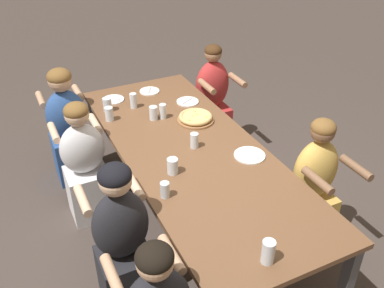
{
  "coord_description": "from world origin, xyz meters",
  "views": [
    {
      "loc": [
        2.46,
        -1.19,
        2.57
      ],
      "look_at": [
        0.0,
        0.0,
        0.81
      ],
      "focal_mm": 40.0,
      "sensor_mm": 36.0,
      "label": 1
    }
  ],
  "objects_px": {
    "pizza_board_main": "(196,118)",
    "diner_far_left": "(212,103)",
    "diner_near_left": "(69,129)",
    "drinking_glass_h": "(133,101)",
    "drinking_glass_i": "(165,190)",
    "diner_near_midleft": "(85,167)",
    "diner_far_midright": "(312,191)",
    "drinking_glass_a": "(173,167)",
    "drinking_glass_d": "(109,115)",
    "drinking_glass_g": "(163,112)",
    "drinking_glass_b": "(153,113)",
    "empty_plate_c": "(150,91)",
    "drinking_glass_c": "(107,105)",
    "empty_plate_d": "(188,102)",
    "drinking_glass_e": "(268,253)",
    "empty_plate_b": "(113,100)",
    "diner_near_midright": "(123,245)",
    "drinking_glass_f": "(194,141)",
    "empty_plate_a": "(250,155)"
  },
  "relations": [
    {
      "from": "drinking_glass_a",
      "to": "drinking_glass_h",
      "type": "xyz_separation_m",
      "value": [
        -1.06,
        0.08,
        0.01
      ]
    },
    {
      "from": "pizza_board_main",
      "to": "diner_far_left",
      "type": "relative_size",
      "value": 0.27
    },
    {
      "from": "drinking_glass_b",
      "to": "drinking_glass_c",
      "type": "distance_m",
      "value": 0.45
    },
    {
      "from": "drinking_glass_b",
      "to": "drinking_glass_f",
      "type": "relative_size",
      "value": 0.99
    },
    {
      "from": "empty_plate_c",
      "to": "drinking_glass_g",
      "type": "distance_m",
      "value": 0.55
    },
    {
      "from": "diner_near_midright",
      "to": "empty_plate_a",
      "type": "bearing_deg",
      "value": 12.28
    },
    {
      "from": "drinking_glass_b",
      "to": "drinking_glass_c",
      "type": "bearing_deg",
      "value": -135.6
    },
    {
      "from": "diner_near_midright",
      "to": "diner_near_midleft",
      "type": "xyz_separation_m",
      "value": [
        -1.01,
        0.0,
        -0.04
      ]
    },
    {
      "from": "empty_plate_b",
      "to": "empty_plate_c",
      "type": "xyz_separation_m",
      "value": [
        -0.02,
        0.37,
        0.0
      ]
    },
    {
      "from": "drinking_glass_h",
      "to": "diner_far_left",
      "type": "relative_size",
      "value": 0.12
    },
    {
      "from": "drinking_glass_b",
      "to": "diner_far_left",
      "type": "height_order",
      "value": "diner_far_left"
    },
    {
      "from": "drinking_glass_h",
      "to": "diner_far_midright",
      "type": "xyz_separation_m",
      "value": [
        1.42,
        0.91,
        -0.31
      ]
    },
    {
      "from": "drinking_glass_g",
      "to": "diner_near_left",
      "type": "height_order",
      "value": "diner_near_left"
    },
    {
      "from": "empty_plate_c",
      "to": "drinking_glass_b",
      "type": "relative_size",
      "value": 1.6
    },
    {
      "from": "drinking_glass_f",
      "to": "diner_near_midleft",
      "type": "height_order",
      "value": "diner_near_midleft"
    },
    {
      "from": "empty_plate_c",
      "to": "diner_far_midright",
      "type": "bearing_deg",
      "value": 21.83
    },
    {
      "from": "drinking_glass_a",
      "to": "drinking_glass_b",
      "type": "height_order",
      "value": "drinking_glass_b"
    },
    {
      "from": "drinking_glass_h",
      "to": "diner_far_midright",
      "type": "distance_m",
      "value": 1.72
    },
    {
      "from": "drinking_glass_h",
      "to": "drinking_glass_i",
      "type": "relative_size",
      "value": 1.22
    },
    {
      "from": "drinking_glass_a",
      "to": "diner_far_left",
      "type": "relative_size",
      "value": 0.1
    },
    {
      "from": "diner_near_midleft",
      "to": "diner_far_midright",
      "type": "height_order",
      "value": "diner_far_midright"
    },
    {
      "from": "drinking_glass_c",
      "to": "diner_far_midright",
      "type": "height_order",
      "value": "diner_far_midright"
    },
    {
      "from": "drinking_glass_b",
      "to": "diner_near_midleft",
      "type": "xyz_separation_m",
      "value": [
        0.06,
        -0.65,
        -0.32
      ]
    },
    {
      "from": "drinking_glass_e",
      "to": "diner_far_left",
      "type": "bearing_deg",
      "value": 159.05
    },
    {
      "from": "drinking_glass_a",
      "to": "diner_near_left",
      "type": "bearing_deg",
      "value": -159.98
    },
    {
      "from": "pizza_board_main",
      "to": "drinking_glass_b",
      "type": "bearing_deg",
      "value": -120.89
    },
    {
      "from": "drinking_glass_g",
      "to": "diner_far_midright",
      "type": "xyz_separation_m",
      "value": [
        1.13,
        0.75,
        -0.31
      ]
    },
    {
      "from": "empty_plate_b",
      "to": "empty_plate_d",
      "type": "bearing_deg",
      "value": 60.79
    },
    {
      "from": "drinking_glass_a",
      "to": "drinking_glass_i",
      "type": "xyz_separation_m",
      "value": [
        0.22,
        -0.15,
        0.0
      ]
    },
    {
      "from": "drinking_glass_e",
      "to": "diner_near_midright",
      "type": "distance_m",
      "value": 0.96
    },
    {
      "from": "drinking_glass_g",
      "to": "diner_far_left",
      "type": "relative_size",
      "value": 0.11
    },
    {
      "from": "empty_plate_b",
      "to": "drinking_glass_c",
      "type": "height_order",
      "value": "drinking_glass_c"
    },
    {
      "from": "drinking_glass_c",
      "to": "pizza_board_main",
      "type": "bearing_deg",
      "value": 50.98
    },
    {
      "from": "drinking_glass_h",
      "to": "diner_near_midright",
      "type": "height_order",
      "value": "diner_near_midright"
    },
    {
      "from": "drinking_glass_i",
      "to": "diner_far_midright",
      "type": "height_order",
      "value": "diner_far_midright"
    },
    {
      "from": "empty_plate_b",
      "to": "diner_near_midright",
      "type": "bearing_deg",
      "value": -15.58
    },
    {
      "from": "diner_near_midright",
      "to": "diner_far_midright",
      "type": "distance_m",
      "value": 1.48
    },
    {
      "from": "empty_plate_c",
      "to": "drinking_glass_a",
      "type": "bearing_deg",
      "value": -13.99
    },
    {
      "from": "diner_near_midleft",
      "to": "diner_far_midright",
      "type": "bearing_deg",
      "value": -36.11
    },
    {
      "from": "drinking_glass_c",
      "to": "drinking_glass_d",
      "type": "height_order",
      "value": "drinking_glass_c"
    },
    {
      "from": "drinking_glass_c",
      "to": "drinking_glass_h",
      "type": "relative_size",
      "value": 0.91
    },
    {
      "from": "empty_plate_a",
      "to": "diner_far_left",
      "type": "xyz_separation_m",
      "value": [
        -1.31,
        0.39,
        -0.25
      ]
    },
    {
      "from": "empty_plate_d",
      "to": "drinking_glass_e",
      "type": "bearing_deg",
      "value": -12.46
    },
    {
      "from": "drinking_glass_a",
      "to": "drinking_glass_i",
      "type": "height_order",
      "value": "drinking_glass_a"
    },
    {
      "from": "diner_near_left",
      "to": "drinking_glass_h",
      "type": "bearing_deg",
      "value": -25.35
    },
    {
      "from": "drinking_glass_a",
      "to": "drinking_glass_d",
      "type": "height_order",
      "value": "drinking_glass_d"
    },
    {
      "from": "pizza_board_main",
      "to": "diner_far_left",
      "type": "bearing_deg",
      "value": 141.87
    },
    {
      "from": "diner_near_midright",
      "to": "drinking_glass_e",
      "type": "bearing_deg",
      "value": -47.33
    },
    {
      "from": "diner_near_left",
      "to": "diner_near_midleft",
      "type": "xyz_separation_m",
      "value": [
        0.61,
        0.0,
        -0.03
      ]
    },
    {
      "from": "empty_plate_c",
      "to": "drinking_glass_c",
      "type": "bearing_deg",
      "value": -66.72
    }
  ]
}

